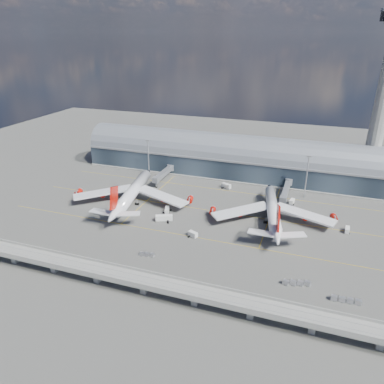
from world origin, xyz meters
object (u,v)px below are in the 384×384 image
(service_truck_3, at_px, (347,230))
(cargo_train_1, at_px, (297,283))
(control_tower, at_px, (382,104))
(service_truck_0, at_px, (167,210))
(floodlight_mast_right, at_px, (307,176))
(service_truck_4, at_px, (292,202))
(airliner_left, at_px, (132,193))
(cargo_train_0, at_px, (147,255))
(airliner_right, at_px, (273,212))
(service_truck_5, at_px, (226,186))
(service_truck_2, at_px, (164,218))
(floodlight_mast_left, at_px, (148,158))
(cargo_train_2, at_px, (346,300))
(service_truck_1, at_px, (193,234))

(service_truck_3, distance_m, cargo_train_1, 54.05)
(control_tower, distance_m, service_truck_0, 135.89)
(floodlight_mast_right, bearing_deg, service_truck_4, -117.27)
(airliner_left, relative_size, cargo_train_0, 10.39)
(airliner_left, distance_m, airliner_right, 77.97)
(floodlight_mast_right, distance_m, service_truck_4, 17.82)
(floodlight_mast_right, relative_size, service_truck_4, 5.27)
(service_truck_0, bearing_deg, floodlight_mast_right, 15.42)
(service_truck_5, distance_m, cargo_train_0, 86.77)
(service_truck_2, distance_m, service_truck_4, 73.67)
(floodlight_mast_left, bearing_deg, control_tower, 11.72)
(floodlight_mast_left, relative_size, service_truck_3, 4.92)
(airliner_right, height_order, cargo_train_2, airliner_right)
(floodlight_mast_right, relative_size, service_truck_3, 4.92)
(cargo_train_1, xyz_separation_m, cargo_train_2, (17.64, -4.34, -0.01))
(control_tower, bearing_deg, cargo_train_2, -96.79)
(service_truck_0, height_order, cargo_train_2, service_truck_0)
(control_tower, bearing_deg, floodlight_mast_right, -141.34)
(control_tower, xyz_separation_m, airliner_right, (-48.40, -64.70, -46.09))
(service_truck_2, distance_m, cargo_train_2, 93.91)
(service_truck_4, height_order, cargo_train_0, service_truck_4)
(service_truck_3, bearing_deg, floodlight_mast_right, 125.31)
(control_tower, relative_size, airliner_right, 1.54)
(service_truck_5, distance_m, cargo_train_2, 111.93)
(control_tower, xyz_separation_m, airliner_left, (-126.26, -68.74, -45.32))
(control_tower, relative_size, cargo_train_1, 9.48)
(control_tower, height_order, service_truck_5, control_tower)
(cargo_train_2, bearing_deg, service_truck_2, 70.31)
(service_truck_1, distance_m, service_truck_3, 74.94)
(airliner_right, height_order, service_truck_1, airliner_right)
(service_truck_3, xyz_separation_m, service_truck_4, (-28.57, 24.46, 0.07))
(floodlight_mast_left, bearing_deg, service_truck_2, -57.83)
(floodlight_mast_left, relative_size, service_truck_2, 2.87)
(control_tower, bearing_deg, airliner_right, -126.80)
(control_tower, xyz_separation_m, service_truck_1, (-81.41, -93.03, -50.28))
(floodlight_mast_right, distance_m, cargo_train_2, 93.94)
(airliner_right, distance_m, service_truck_5, 48.64)
(service_truck_4, height_order, cargo_train_2, service_truck_4)
(floodlight_mast_left, relative_size, service_truck_4, 5.27)
(floodlight_mast_left, bearing_deg, airliner_left, -77.89)
(service_truck_3, xyz_separation_m, cargo_train_2, (-1.78, -54.78, -0.33))
(service_truck_1, bearing_deg, service_truck_2, 84.73)
(floodlight_mast_left, bearing_deg, airliner_right, -22.97)
(control_tower, height_order, service_truck_0, control_tower)
(floodlight_mast_right, height_order, service_truck_0, floodlight_mast_right)
(service_truck_3, xyz_separation_m, cargo_train_0, (-82.31, -51.31, -0.47))
(service_truck_1, relative_size, cargo_train_1, 0.47)
(cargo_train_1, bearing_deg, airliner_left, 78.98)
(cargo_train_2, bearing_deg, service_truck_3, 1.17)
(service_truck_3, bearing_deg, service_truck_5, 156.63)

